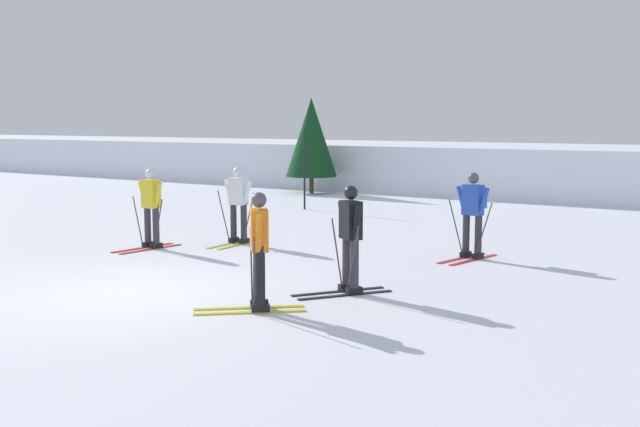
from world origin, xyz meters
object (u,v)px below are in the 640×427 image
object	(u,v)px
skier_black	(350,236)
conifer_far_left	(311,137)
skier_orange	(259,248)
skier_yellow	(151,206)
trail_marker_pole	(305,170)
skier_white	(238,203)
skier_blue	(473,211)

from	to	relation	value
skier_black	conifer_far_left	size ratio (longest dim) A/B	0.48
skier_orange	skier_yellow	bearing A→B (deg)	150.47
skier_orange	trail_marker_pole	xyz separation A→B (m)	(-6.81, 10.85, 0.30)
skier_black	skier_white	world-z (taller)	same
skier_black	skier_yellow	world-z (taller)	same
skier_yellow	skier_orange	bearing A→B (deg)	-29.53
skier_blue	skier_white	xyz separation A→B (m)	(-5.06, -1.15, -0.04)
skier_orange	conifer_far_left	bearing A→B (deg)	122.17
skier_white	skier_black	bearing A→B (deg)	-31.46
skier_black	trail_marker_pole	xyz separation A→B (m)	(-7.31, 9.17, 0.30)
skier_yellow	trail_marker_pole	xyz separation A→B (m)	(-1.49, 7.84, 0.30)
skier_white	trail_marker_pole	xyz separation A→B (m)	(-2.63, 6.31, 0.30)
skier_black	conifer_far_left	xyz separation A→B (m)	(-10.21, 13.77, 1.20)
skier_orange	skier_white	world-z (taller)	same
skier_blue	conifer_far_left	size ratio (longest dim) A/B	0.48
skier_yellow	skier_white	bearing A→B (deg)	53.30
trail_marker_pole	skier_orange	bearing A→B (deg)	-57.89
skier_blue	trail_marker_pole	world-z (taller)	trail_marker_pole
skier_yellow	skier_white	distance (m)	1.90
skier_white	conifer_far_left	size ratio (longest dim) A/B	0.48
trail_marker_pole	conifer_far_left	world-z (taller)	conifer_far_left
skier_blue	conifer_far_left	xyz separation A→B (m)	(-10.60, 9.76, 1.16)
skier_white	trail_marker_pole	world-z (taller)	trail_marker_pole
trail_marker_pole	skier_white	bearing A→B (deg)	-67.40
skier_white	trail_marker_pole	size ratio (longest dim) A/B	0.71
skier_yellow	conifer_far_left	size ratio (longest dim) A/B	0.48
skier_black	conifer_far_left	distance (m)	17.19
skier_orange	trail_marker_pole	size ratio (longest dim) A/B	0.71
skier_orange	trail_marker_pole	distance (m)	12.82
skier_orange	skier_blue	distance (m)	5.76
skier_yellow	conifer_far_left	world-z (taller)	conifer_far_left
skier_blue	skier_black	bearing A→B (deg)	-95.48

